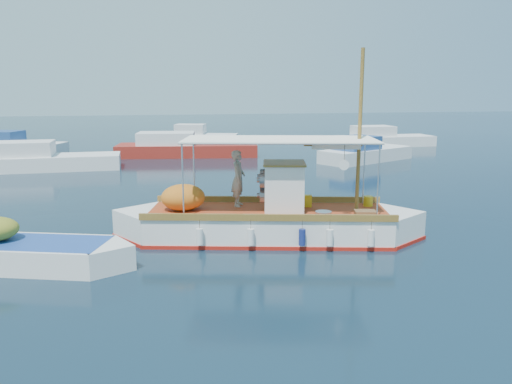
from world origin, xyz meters
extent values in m
plane|color=black|center=(0.00, 0.00, 0.00)|extent=(160.00, 160.00, 0.00)
cube|color=white|center=(-0.07, 0.74, 0.33)|extent=(7.34, 3.95, 1.02)
cube|color=white|center=(-3.46, 1.59, 0.33)|extent=(2.26, 2.26, 1.02)
cube|color=white|center=(3.32, -0.10, 0.33)|extent=(2.26, 2.26, 1.02)
cube|color=#AA1A10|center=(-0.07, 0.74, 0.02)|extent=(7.45, 4.04, 0.17)
cube|color=#A03A18|center=(-0.07, 0.74, 0.82)|extent=(7.29, 3.77, 0.06)
cube|color=olive|center=(0.21, 1.88, 0.93)|extent=(6.89, 1.80, 0.19)
cube|color=olive|center=(-0.35, -0.40, 0.93)|extent=(6.89, 1.80, 0.19)
cube|color=white|center=(0.38, 0.63, 1.54)|extent=(1.38, 1.44, 1.40)
cube|color=olive|center=(0.38, 0.63, 2.26)|extent=(1.49, 1.56, 0.06)
cylinder|color=slate|center=(-0.28, 0.49, 1.82)|extent=(0.31, 0.50, 0.47)
cylinder|color=slate|center=(-0.13, 1.06, 1.82)|extent=(0.31, 0.50, 0.47)
cylinder|color=slate|center=(-0.21, 0.78, 1.30)|extent=(0.31, 0.50, 0.47)
cylinder|color=olive|center=(2.46, 0.11, 3.17)|extent=(0.14, 0.14, 4.65)
cylinder|color=olive|center=(1.74, 0.29, 2.79)|extent=(1.64, 0.48, 0.07)
cylinder|color=silver|center=(-2.08, 2.30, 1.89)|extent=(0.05, 0.05, 2.09)
cylinder|color=silver|center=(-2.58, 0.31, 1.89)|extent=(0.05, 0.05, 2.09)
cylinder|color=silver|center=(3.07, 1.01, 1.89)|extent=(0.05, 0.05, 2.09)
cylinder|color=silver|center=(2.57, -0.97, 1.89)|extent=(0.05, 0.05, 2.09)
cube|color=white|center=(0.25, 0.66, 2.95)|extent=(5.87, 3.50, 0.04)
ellipsoid|color=#CA6E1D|center=(-2.51, 1.35, 1.23)|extent=(1.53, 1.39, 0.78)
cube|color=gold|center=(1.23, 0.95, 1.02)|extent=(0.27, 0.22, 0.37)
cylinder|color=gold|center=(3.07, 0.63, 1.00)|extent=(0.34, 0.34, 0.32)
cube|color=brown|center=(2.55, -0.30, 0.89)|extent=(0.69, 0.55, 0.11)
cylinder|color=#B2B2B2|center=(1.34, -0.14, 0.89)|extent=(0.56, 0.56, 0.11)
cylinder|color=white|center=(1.68, -0.70, 2.36)|extent=(0.28, 0.09, 0.28)
cylinder|color=white|center=(-2.19, -0.07, 0.42)|extent=(0.23, 0.23, 0.45)
cylinder|color=navy|center=(0.52, -0.75, 0.42)|extent=(0.23, 0.23, 0.45)
cylinder|color=white|center=(2.32, -1.20, 0.42)|extent=(0.23, 0.23, 0.45)
imported|color=#9F9884|center=(-0.81, 1.52, 1.70)|extent=(0.60, 0.73, 1.72)
cube|color=white|center=(-6.63, -0.29, 0.23)|extent=(4.49, 2.90, 0.82)
cube|color=white|center=(-4.65, -0.96, 0.23)|extent=(1.55, 1.55, 0.82)
cube|color=#1F4391|center=(-6.63, -0.29, 0.62)|extent=(4.44, 2.72, 0.05)
cube|color=silver|center=(-8.91, 16.15, 0.30)|extent=(7.89, 2.52, 1.00)
cube|color=silver|center=(-10.09, 16.13, 1.20)|extent=(3.17, 2.09, 0.80)
cube|color=maroon|center=(-0.76, 20.45, 0.30)|extent=(9.57, 4.11, 1.00)
cube|color=silver|center=(-2.14, 20.65, 1.20)|extent=(4.01, 2.89, 0.80)
cube|color=silver|center=(9.93, 15.54, 0.30)|extent=(6.86, 4.92, 1.00)
cube|color=navy|center=(9.05, 15.09, 1.20)|extent=(3.19, 2.85, 0.80)
cube|color=silver|center=(15.20, 23.33, 0.30)|extent=(7.49, 2.63, 1.00)
cube|color=silver|center=(14.08, 23.33, 1.20)|extent=(3.00, 2.22, 0.80)
cube|color=silver|center=(-12.32, 23.98, 0.30)|extent=(7.09, 4.31, 1.00)
cube|color=navy|center=(-13.27, 24.30, 1.20)|extent=(3.16, 2.71, 0.80)
cube|color=silver|center=(1.05, 28.26, 0.30)|extent=(6.29, 3.64, 1.00)
cube|color=silver|center=(0.20, 28.52, 1.20)|extent=(2.78, 2.32, 0.80)
camera|label=1|loc=(-3.54, -13.18, 4.32)|focal=35.00mm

